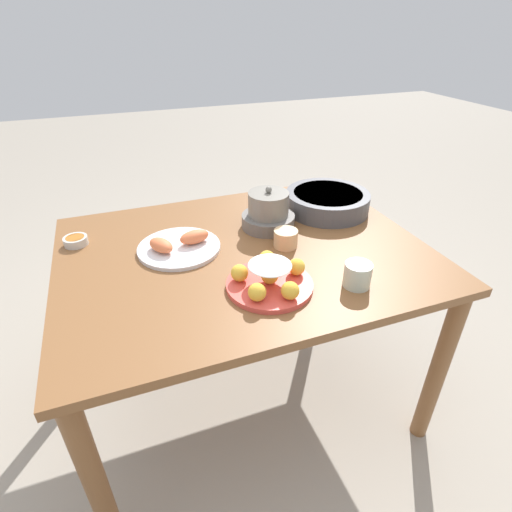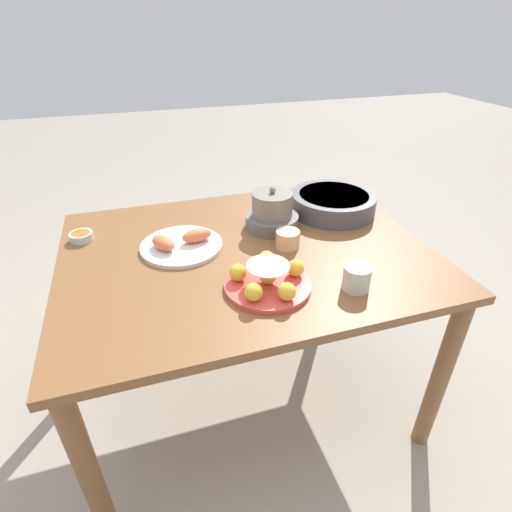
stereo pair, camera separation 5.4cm
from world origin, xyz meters
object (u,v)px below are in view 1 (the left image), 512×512
sauce_bowl (76,241)px  serving_bowl (327,201)px  cake_plate (270,279)px  cup_far (286,238)px  warming_pot (268,212)px  seafood_platter (179,246)px  dining_table (244,272)px  cup_near (357,275)px

sauce_bowl → serving_bowl: bearing=-3.3°
cake_plate → cup_far: size_ratio=3.10×
cake_plate → cup_far: cake_plate is taller
warming_pot → serving_bowl: bearing=10.5°
cup_far → seafood_platter: bearing=163.6°
sauce_bowl → warming_pot: bearing=-9.0°
dining_table → sauce_bowl: (-0.54, 0.24, 0.11)m
cup_far → serving_bowl: bearing=37.0°
serving_bowl → seafood_platter: size_ratio=1.20×
cake_plate → serving_bowl: 0.59m
warming_pot → sauce_bowl: bearing=171.0°
seafood_platter → cup_far: same height
cake_plate → cup_near: bearing=-18.5°
serving_bowl → sauce_bowl: (-0.96, 0.06, -0.03)m
cup_far → warming_pot: 0.16m
sauce_bowl → cup_near: cup_near is taller
seafood_platter → cup_far: bearing=-16.4°
dining_table → warming_pot: size_ratio=6.18×
cup_far → warming_pot: warming_pot is taller
dining_table → sauce_bowl: sauce_bowl is taller
seafood_platter → cup_near: (0.45, -0.39, 0.02)m
cake_plate → sauce_bowl: 0.72m
sauce_bowl → warming_pot: 0.69m
sauce_bowl → cup_far: cup_far is taller
seafood_platter → cup_near: 0.60m
serving_bowl → seafood_platter: 0.64m
cake_plate → seafood_platter: 0.38m
seafood_platter → cup_near: bearing=-40.8°
serving_bowl → cup_far: 0.35m
warming_pot → cake_plate: bearing=-111.0°
dining_table → cup_near: size_ratio=15.20×
dining_table → cup_far: cup_far is taller
sauce_bowl → cup_far: (0.68, -0.27, 0.01)m
seafood_platter → serving_bowl: bearing=9.6°
cake_plate → serving_bowl: cake_plate is taller
sauce_bowl → cake_plate: bearing=-41.0°
cup_far → sauce_bowl: bearing=158.8°
warming_pot → cup_far: bearing=-89.3°
cake_plate → warming_pot: bearing=69.0°
serving_bowl → dining_table: bearing=-156.8°
cake_plate → cup_near: (0.24, -0.08, 0.01)m
cup_near → cup_far: 0.31m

